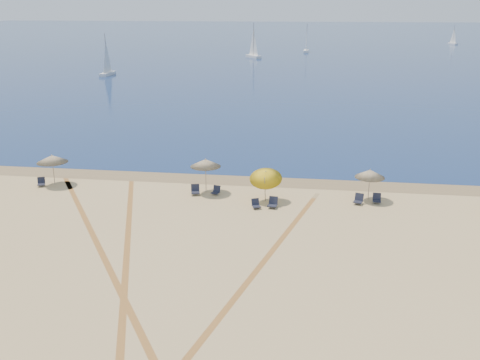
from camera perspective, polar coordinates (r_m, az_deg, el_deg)
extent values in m
plane|color=#0C2151|center=(241.71, 6.92, 14.79)|extent=(500.00, 500.00, 0.00)
plane|color=olive|center=(42.71, 0.74, -0.01)|extent=(500.00, 500.00, 0.00)
cylinder|color=gray|center=(43.80, -19.04, 0.94)|extent=(0.05, 0.05, 2.19)
cone|color=beige|center=(43.55, -19.17, 2.12)|extent=(2.33, 2.33, 0.55)
sphere|color=gray|center=(43.47, -19.21, 2.50)|extent=(0.08, 0.08, 0.08)
cylinder|color=gray|center=(39.72, -3.62, 0.36)|extent=(0.05, 0.05, 2.39)
cone|color=beige|center=(39.42, -3.65, 1.81)|extent=(2.24, 2.24, 0.55)
sphere|color=gray|center=(39.33, -3.66, 2.23)|extent=(0.08, 0.08, 0.08)
cylinder|color=gray|center=(37.50, 2.65, -0.99)|extent=(0.05, 0.96, 2.06)
cone|color=gold|center=(37.59, 2.73, 0.48)|extent=(2.27, 2.30, 1.43)
sphere|color=gray|center=(37.50, 2.73, 0.91)|extent=(0.08, 0.08, 0.08)
cylinder|color=gray|center=(39.14, 13.43, -0.61)|extent=(0.05, 0.10, 2.10)
cone|color=beige|center=(38.89, 13.52, 0.66)|extent=(2.09, 2.10, 0.60)
sphere|color=gray|center=(38.80, 13.55, 1.08)|extent=(0.08, 0.08, 0.08)
cube|color=black|center=(43.86, -20.18, -0.42)|extent=(0.72, 0.72, 0.05)
cube|color=black|center=(44.04, -20.19, -0.02)|extent=(0.58, 0.40, 0.49)
cylinder|color=#A5A5AD|center=(43.74, -20.57, -0.64)|extent=(0.02, 0.02, 0.18)
cylinder|color=#A5A5AD|center=(43.70, -20.00, -0.59)|extent=(0.02, 0.02, 0.18)
cube|color=black|center=(39.48, -4.71, -1.31)|extent=(0.73, 0.73, 0.05)
cube|color=black|center=(39.67, -4.74, -0.81)|extent=(0.64, 0.36, 0.54)
cylinder|color=#A5A5AD|center=(39.31, -5.13, -1.56)|extent=(0.03, 0.03, 0.20)
cylinder|color=#A5A5AD|center=(39.31, -4.43, -1.54)|extent=(0.03, 0.03, 0.20)
cube|color=black|center=(39.40, -2.61, -1.34)|extent=(0.65, 0.65, 0.05)
cube|color=black|center=(39.54, -2.46, -0.90)|extent=(0.57, 0.32, 0.48)
cylinder|color=#A5A5AD|center=(39.33, -2.94, -1.51)|extent=(0.02, 0.02, 0.17)
cylinder|color=#A5A5AD|center=(39.16, -2.37, -1.59)|extent=(0.02, 0.02, 0.17)
cube|color=black|center=(36.77, 1.74, -2.78)|extent=(0.70, 0.70, 0.05)
cube|color=black|center=(36.92, 1.62, -2.30)|extent=(0.56, 0.40, 0.47)
cylinder|color=#A5A5AD|center=(36.56, 1.39, -3.04)|extent=(0.02, 0.02, 0.17)
cylinder|color=#A5A5AD|center=(36.69, 2.02, -2.97)|extent=(0.02, 0.02, 0.17)
cube|color=black|center=(36.91, 3.43, -2.68)|extent=(0.68, 0.68, 0.05)
cube|color=black|center=(37.10, 3.54, -2.14)|extent=(0.63, 0.30, 0.54)
cylinder|color=#A5A5AD|center=(36.79, 3.03, -2.90)|extent=(0.03, 0.03, 0.20)
cylinder|color=#A5A5AD|center=(36.70, 3.77, -2.98)|extent=(0.03, 0.03, 0.20)
cube|color=black|center=(38.41, 12.31, -2.24)|extent=(0.74, 0.74, 0.05)
cube|color=black|center=(38.59, 12.44, -1.75)|extent=(0.63, 0.39, 0.53)
cylinder|color=#A5A5AD|center=(38.28, 11.98, -2.44)|extent=(0.03, 0.03, 0.19)
cylinder|color=#A5A5AD|center=(38.19, 12.67, -2.54)|extent=(0.03, 0.03, 0.19)
cube|color=black|center=(38.87, 14.19, -2.15)|extent=(0.60, 0.60, 0.05)
cube|color=black|center=(39.05, 14.21, -1.68)|extent=(0.57, 0.24, 0.50)
cylinder|color=#A5A5AD|center=(38.70, 13.88, -2.37)|extent=(0.02, 0.02, 0.18)
cylinder|color=#A5A5AD|center=(38.72, 14.55, -2.41)|extent=(0.02, 0.02, 0.18)
cube|color=white|center=(143.16, 1.43, 12.87)|extent=(4.55, 5.66, 0.64)
cylinder|color=gray|center=(142.85, 1.44, 14.52)|extent=(0.13, 0.13, 8.50)
cube|color=white|center=(110.26, -13.77, 10.80)|extent=(1.46, 5.32, 0.58)
cylinder|color=gray|center=(109.88, -13.92, 12.74)|extent=(0.12, 0.12, 7.69)
cube|color=white|center=(205.43, 21.49, 13.22)|extent=(2.58, 4.46, 0.47)
cylinder|color=gray|center=(205.26, 21.59, 14.07)|extent=(0.09, 0.09, 6.33)
cube|color=white|center=(161.53, 6.98, 13.33)|extent=(1.38, 5.35, 0.58)
cylinder|color=gray|center=(161.27, 7.03, 14.67)|extent=(0.12, 0.12, 7.78)
plane|color=tan|center=(31.33, -11.82, -7.36)|extent=(35.14, 35.14, 0.00)
plane|color=tan|center=(32.33, -11.77, -6.53)|extent=(35.14, 35.14, 0.00)
plane|color=tan|center=(26.90, 0.20, -11.43)|extent=(33.92, 33.92, 0.00)
plane|color=tan|center=(27.80, 1.05, -10.40)|extent=(33.92, 33.92, 0.00)
plane|color=tan|center=(33.40, -15.05, -5.96)|extent=(38.64, 38.64, 0.00)
plane|color=tan|center=(34.41, -15.38, -5.27)|extent=(38.64, 38.64, 0.00)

